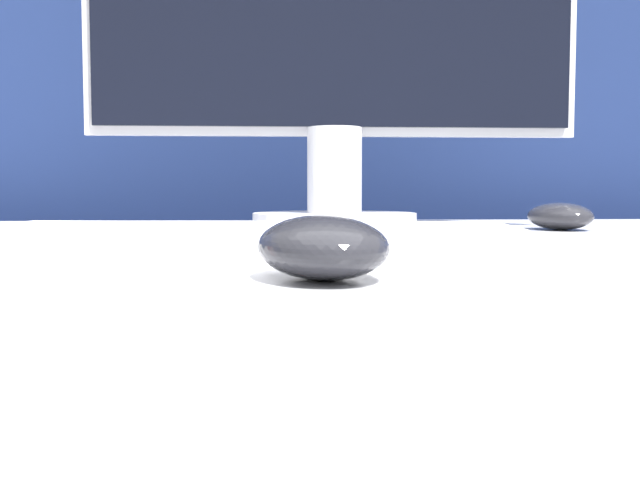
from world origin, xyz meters
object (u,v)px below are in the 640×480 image
computer_mouse_near (324,247)px  computer_mouse_far (561,216)px  keyboard (252,240)px  monitor (335,40)px

computer_mouse_near → computer_mouse_far: 0.60m
computer_mouse_near → keyboard: size_ratio=0.26×
computer_mouse_near → keyboard: bearing=94.1°
keyboard → monitor: monitor is taller
keyboard → monitor: (0.11, 0.40, 0.24)m
keyboard → computer_mouse_far: computer_mouse_far is taller
computer_mouse_near → monitor: size_ratio=0.18×
monitor → keyboard: bearing=-104.8°
computer_mouse_far → monitor: bearing=150.5°
computer_mouse_near → computer_mouse_far: (0.34, 0.49, -0.00)m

